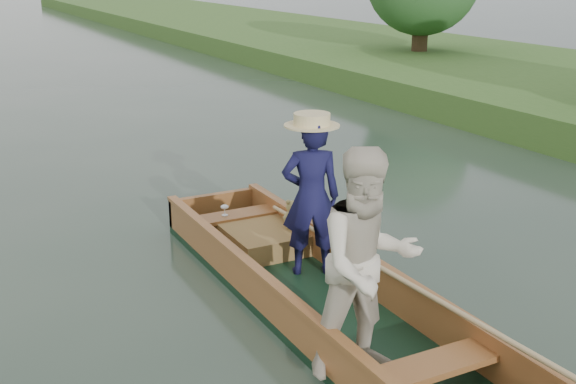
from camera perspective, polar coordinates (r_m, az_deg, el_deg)
name	(u,v)px	position (r m, az deg, el deg)	size (l,w,h in m)	color
ground	(319,310)	(6.58, 2.46, -9.33)	(120.00, 120.00, 0.00)	#283D30
punt	(330,261)	(6.11, 3.30, -5.43)	(1.31, 5.21, 1.80)	black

